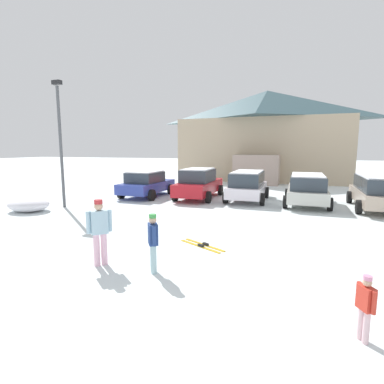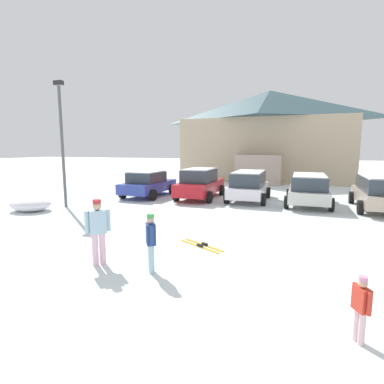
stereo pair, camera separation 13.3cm
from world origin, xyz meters
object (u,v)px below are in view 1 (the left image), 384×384
object	(u,v)px
ski_lodge	(266,134)
skier_teen_in_navy_coat	(153,240)
skier_adult_in_blue_parka	(100,229)
plowed_snow_pile	(29,204)
parked_silver_wagon	(307,188)
parked_blue_hatchback	(146,184)
pair_of_skis	(202,245)
parked_red_sedan	(199,183)
parked_beige_suv	(377,191)
skier_child_in_red_jacket	(365,305)
parked_white_suv	(247,185)
lamp_post	(60,138)

from	to	relation	value
ski_lodge	skier_teen_in_navy_coat	xyz separation A→B (m)	(-0.36, -24.34, -3.46)
skier_adult_in_blue_parka	plowed_snow_pile	distance (m)	8.43
parked_silver_wagon	parked_blue_hatchback	bearing A→B (deg)	-178.88
ski_lodge	parked_silver_wagon	bearing A→B (deg)	-76.38
parked_silver_wagon	pair_of_skis	distance (m)	8.73
parked_red_sedan	pair_of_skis	xyz separation A→B (m)	(2.72, -8.33, -0.86)
parked_beige_suv	plowed_snow_pile	xyz separation A→B (m)	(-15.46, -5.66, -0.56)
skier_child_in_red_jacket	skier_teen_in_navy_coat	bearing A→B (deg)	162.54
skier_child_in_red_jacket	parked_silver_wagon	bearing A→B (deg)	91.89
parked_silver_wagon	parked_red_sedan	bearing A→B (deg)	177.59
parked_blue_hatchback	pair_of_skis	world-z (taller)	parked_blue_hatchback
skier_child_in_red_jacket	ski_lodge	bearing A→B (deg)	98.40
ski_lodge	parked_beige_suv	xyz separation A→B (m)	(6.53, -14.23, -3.37)
ski_lodge	skier_teen_in_navy_coat	world-z (taller)	ski_lodge
parked_blue_hatchback	skier_child_in_red_jacket	world-z (taller)	parked_blue_hatchback
parked_silver_wagon	skier_child_in_red_jacket	bearing A→B (deg)	-88.11
parked_silver_wagon	parked_white_suv	bearing A→B (deg)	173.56
parked_white_suv	pair_of_skis	world-z (taller)	parked_white_suv
parked_red_sedan	skier_child_in_red_jacket	distance (m)	13.43
pair_of_skis	parked_red_sedan	bearing A→B (deg)	108.07
parked_beige_suv	lamp_post	size ratio (longest dim) A/B	0.78
parked_silver_wagon	pair_of_skis	world-z (taller)	parked_silver_wagon
ski_lodge	plowed_snow_pile	distance (m)	22.16
parked_beige_suv	plowed_snow_pile	bearing A→B (deg)	-159.88
skier_teen_in_navy_coat	parked_silver_wagon	bearing A→B (deg)	69.93
parked_beige_suv	pair_of_skis	xyz separation A→B (m)	(-6.34, -7.89, -0.87)
parked_silver_wagon	skier_teen_in_navy_coat	size ratio (longest dim) A/B	3.04
parked_red_sedan	parked_beige_suv	size ratio (longest dim) A/B	0.98
ski_lodge	lamp_post	bearing A→B (deg)	-113.57
skier_child_in_red_jacket	lamp_post	world-z (taller)	lamp_post
ski_lodge	parked_silver_wagon	size ratio (longest dim) A/B	3.63
lamp_post	plowed_snow_pile	bearing A→B (deg)	-122.14
parked_beige_suv	skier_teen_in_navy_coat	xyz separation A→B (m)	(-6.88, -10.11, -0.09)
ski_lodge	parked_red_sedan	size ratio (longest dim) A/B	3.33
parked_blue_hatchback	parked_white_suv	distance (m)	6.05
ski_lodge	parked_blue_hatchback	bearing A→B (deg)	-111.95
parked_beige_suv	pair_of_skis	size ratio (longest dim) A/B	3.05
lamp_post	parked_red_sedan	bearing A→B (deg)	40.50
skier_child_in_red_jacket	plowed_snow_pile	distance (m)	13.96
parked_white_suv	skier_teen_in_navy_coat	distance (m)	10.66
ski_lodge	skier_child_in_red_jacket	bearing A→B (deg)	-81.60
parked_blue_hatchback	skier_adult_in_blue_parka	size ratio (longest dim) A/B	2.50
ski_lodge	skier_adult_in_blue_parka	world-z (taller)	ski_lodge
parked_white_suv	skier_teen_in_navy_coat	xyz separation A→B (m)	(-0.65, -10.64, -0.10)
skier_adult_in_blue_parka	pair_of_skis	bearing A→B (deg)	48.26
skier_teen_in_navy_coat	pair_of_skis	xyz separation A→B (m)	(0.54, 2.22, -0.77)
parked_white_suv	lamp_post	world-z (taller)	lamp_post
parked_silver_wagon	lamp_post	size ratio (longest dim) A/B	0.70
parked_silver_wagon	pair_of_skis	bearing A→B (deg)	-111.72
ski_lodge	parked_white_suv	xyz separation A→B (m)	(0.29, -13.70, -3.37)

